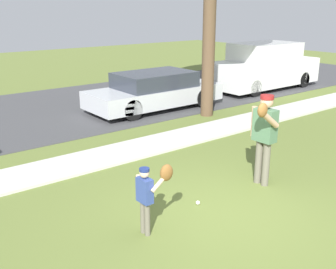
{
  "coord_description": "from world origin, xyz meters",
  "views": [
    {
      "loc": [
        -4.51,
        -4.16,
        3.32
      ],
      "look_at": [
        -0.01,
        1.61,
        1.0
      ],
      "focal_mm": 43.44,
      "sensor_mm": 36.0,
      "label": 1
    }
  ],
  "objects_px": {
    "parked_sedan_silver": "(155,91)",
    "person_child": "(150,190)",
    "parked_van_white": "(264,67)",
    "person_adult": "(264,130)",
    "baseball": "(198,203)"
  },
  "relations": [
    {
      "from": "person_child",
      "to": "parked_van_white",
      "type": "bearing_deg",
      "value": 29.26
    },
    {
      "from": "parked_sedan_silver",
      "to": "parked_van_white",
      "type": "distance_m",
      "value": 5.65
    },
    {
      "from": "person_adult",
      "to": "baseball",
      "type": "xyz_separation_m",
      "value": [
        -1.53,
        0.12,
        -1.06
      ]
    },
    {
      "from": "person_child",
      "to": "parked_van_white",
      "type": "height_order",
      "value": "parked_van_white"
    },
    {
      "from": "parked_van_white",
      "to": "person_adult",
      "type": "bearing_deg",
      "value": 39.31
    },
    {
      "from": "parked_van_white",
      "to": "person_child",
      "type": "bearing_deg",
      "value": 31.62
    },
    {
      "from": "baseball",
      "to": "parked_sedan_silver",
      "type": "relative_size",
      "value": 0.02
    },
    {
      "from": "person_adult",
      "to": "parked_sedan_silver",
      "type": "relative_size",
      "value": 0.38
    },
    {
      "from": "person_child",
      "to": "baseball",
      "type": "relative_size",
      "value": 15.02
    },
    {
      "from": "parked_sedan_silver",
      "to": "person_child",
      "type": "bearing_deg",
      "value": 53.35
    },
    {
      "from": "parked_sedan_silver",
      "to": "parked_van_white",
      "type": "height_order",
      "value": "parked_van_white"
    },
    {
      "from": "person_adult",
      "to": "person_child",
      "type": "xyz_separation_m",
      "value": [
        -2.72,
        -0.13,
        -0.38
      ]
    },
    {
      "from": "person_child",
      "to": "parked_sedan_silver",
      "type": "xyz_separation_m",
      "value": [
        4.7,
        6.31,
        -0.1
      ]
    },
    {
      "from": "person_child",
      "to": "parked_van_white",
      "type": "xyz_separation_m",
      "value": [
        10.34,
        6.36,
        0.18
      ]
    },
    {
      "from": "person_adult",
      "to": "person_child",
      "type": "distance_m",
      "value": 2.75
    }
  ]
}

